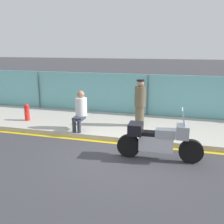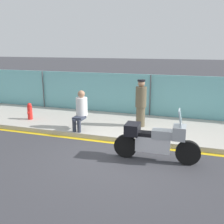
# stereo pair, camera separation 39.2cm
# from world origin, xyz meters

# --- Properties ---
(ground_plane) EXTENTS (120.00, 120.00, 0.00)m
(ground_plane) POSITION_xyz_m (0.00, 0.00, 0.00)
(ground_plane) COLOR #38383D
(sidewalk) EXTENTS (37.59, 3.10, 0.15)m
(sidewalk) POSITION_xyz_m (0.00, 2.58, 0.08)
(sidewalk) COLOR #ADA89E
(sidewalk) RESTS_ON ground_plane
(curb_paint_stripe) EXTENTS (37.59, 0.18, 0.01)m
(curb_paint_stripe) POSITION_xyz_m (0.00, 0.94, 0.00)
(curb_paint_stripe) COLOR gold
(curb_paint_stripe) RESTS_ON ground_plane
(storefront_fence) EXTENTS (35.71, 0.17, 1.84)m
(storefront_fence) POSITION_xyz_m (-0.00, 4.22, 0.92)
(storefront_fence) COLOR #6BB2B7
(storefront_fence) RESTS_ON ground_plane
(motorcycle) EXTENTS (2.27, 0.53, 1.42)m
(motorcycle) POSITION_xyz_m (0.89, 0.06, 0.57)
(motorcycle) COLOR black
(motorcycle) RESTS_ON ground_plane
(officer_standing) EXTENTS (0.39, 0.39, 1.68)m
(officer_standing) POSITION_xyz_m (-0.03, 2.49, 1.01)
(officer_standing) COLOR brown
(officer_standing) RESTS_ON sidewalk
(person_seated_on_curb) EXTENTS (0.40, 0.70, 1.34)m
(person_seated_on_curb) POSITION_xyz_m (-1.91, 1.51, 0.90)
(person_seated_on_curb) COLOR #2D3342
(person_seated_on_curb) RESTS_ON sidewalk
(fire_hydrant) EXTENTS (0.19, 0.23, 0.66)m
(fire_hydrant) POSITION_xyz_m (-4.35, 2.01, 0.48)
(fire_hydrant) COLOR red
(fire_hydrant) RESTS_ON sidewalk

